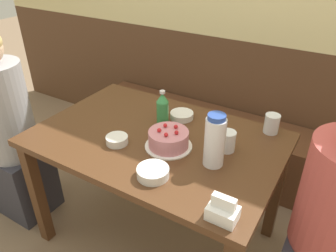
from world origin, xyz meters
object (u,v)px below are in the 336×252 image
water_pitcher (215,141)px  napkin_holder (223,211)px  bench_seat (216,142)px  bowl_rice_small (117,140)px  birthday_cake (169,139)px  person_pale_blue_shirt (11,138)px  bowl_soup_white (182,115)px  bowl_side_dish (153,172)px  soju_bottle (163,108)px  glass_tumbler_short (272,124)px  glass_water_tall (227,141)px

water_pitcher → napkin_holder: size_ratio=2.28×
bench_seat → bowl_rice_small: 1.12m
birthday_cake → person_pale_blue_shirt: (-0.98, -0.21, -0.21)m
bowl_soup_white → bowl_side_dish: bowl_side_dish is taller
water_pitcher → bowl_rice_small: (-0.47, -0.09, -0.10)m
soju_bottle → bench_seat: bearing=86.0°
bowl_side_dish → birthday_cake: bearing=104.8°
birthday_cake → water_pitcher: 0.25m
birthday_cake → water_pitcher: water_pitcher is taller
soju_bottle → glass_tumbler_short: size_ratio=1.88×
bench_seat → water_pitcher: water_pitcher is taller
glass_water_tall → person_pale_blue_shirt: 1.29m
birthday_cake → soju_bottle: size_ratio=1.21×
bench_seat → napkin_holder: bearing=-66.6°
bowl_rice_small → glass_water_tall: (0.48, 0.22, 0.03)m
bench_seat → bowl_side_dish: bowl_side_dish is taller
birthday_cake → soju_bottle: bearing=129.0°
napkin_holder → bowl_rice_small: size_ratio=1.01×
napkin_holder → person_pale_blue_shirt: bearing=176.2°
glass_water_tall → glass_tumbler_short: size_ratio=1.00×
napkin_holder → person_pale_blue_shirt: size_ratio=0.09×
bowl_side_dish → person_pale_blue_shirt: bearing=178.8°
glass_water_tall → bowl_soup_white: bearing=154.2°
bench_seat → person_pale_blue_shirt: size_ratio=1.71×
water_pitcher → bowl_rice_small: water_pitcher is taller
bowl_rice_small → person_pale_blue_shirt: (-0.75, -0.10, -0.18)m
glass_water_tall → person_pale_blue_shirt: bearing=-165.3°
birthday_cake → water_pitcher: bearing=-3.3°
bench_seat → bowl_soup_white: size_ratio=15.86×
soju_bottle → bowl_side_dish: size_ratio=1.37×
bench_seat → water_pitcher: (0.34, -0.89, 0.63)m
bench_seat → glass_tumbler_short: 0.88m
napkin_holder → glass_tumbler_short: napkin_holder is taller
glass_water_tall → glass_tumbler_short: 0.30m
bowl_rice_small → glass_tumbler_short: size_ratio=1.08×
bench_seat → napkin_holder: napkin_holder is taller
person_pale_blue_shirt → bench_seat: bearing=50.7°
bowl_soup_white → glass_water_tall: glass_water_tall is taller
napkin_holder → person_pale_blue_shirt: (-1.39, 0.09, -0.20)m
water_pitcher → napkin_holder: bearing=-59.7°
napkin_holder → glass_water_tall: napkin_holder is taller
soju_bottle → bowl_side_dish: (0.21, -0.41, -0.07)m
bowl_side_dish → bowl_soup_white: bearing=105.7°
glass_water_tall → birthday_cake: bearing=-154.8°
bench_seat → glass_tumbler_short: size_ratio=20.38×
soju_bottle → bowl_rice_small: soju_bottle is taller
napkin_holder → person_pale_blue_shirt: 1.41m
bowl_side_dish → glass_tumbler_short: 0.70m
water_pitcher → glass_tumbler_short: size_ratio=2.49×
bench_seat → person_pale_blue_shirt: bearing=-129.3°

